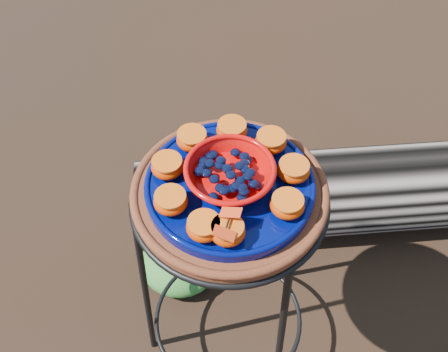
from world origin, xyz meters
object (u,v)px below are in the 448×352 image
at_px(plant_stand, 228,283).
at_px(terracotta_saucer, 230,195).
at_px(red_bowl, 230,175).
at_px(driftwood_log, 373,189).
at_px(cobalt_plate, 230,186).

distance_m(plant_stand, terracotta_saucer, 0.37).
distance_m(red_bowl, driftwood_log, 0.91).
relative_size(cobalt_plate, driftwood_log, 0.22).
xyz_separation_m(cobalt_plate, driftwood_log, (0.23, 0.62, -0.60)).
bearing_deg(terracotta_saucer, driftwood_log, 69.75).
relative_size(terracotta_saucer, cobalt_plate, 1.17).
xyz_separation_m(terracotta_saucer, red_bowl, (0.00, 0.00, 0.06)).
height_order(plant_stand, driftwood_log, plant_stand).
bearing_deg(plant_stand, driftwood_log, 69.75).
bearing_deg(cobalt_plate, terracotta_saucer, 0.00).
height_order(cobalt_plate, red_bowl, red_bowl).
xyz_separation_m(red_bowl, driftwood_log, (0.23, 0.62, -0.63)).
xyz_separation_m(plant_stand, cobalt_plate, (0.00, 0.00, 0.39)).
distance_m(cobalt_plate, red_bowl, 0.03).
relative_size(plant_stand, terracotta_saucer, 1.81).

